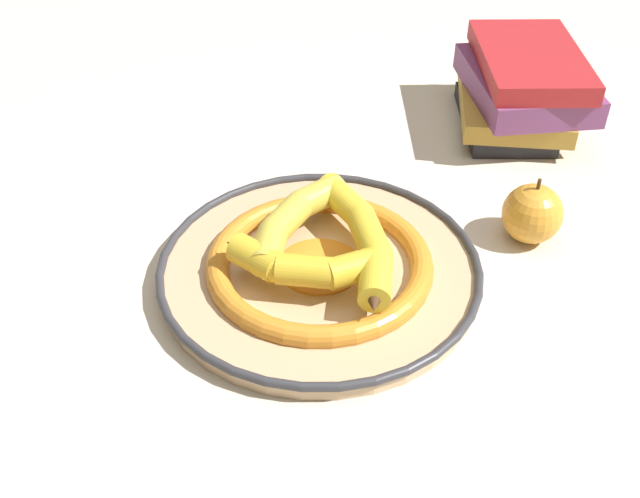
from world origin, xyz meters
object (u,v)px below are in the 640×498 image
(decorative_bowl, at_px, (320,265))
(banana_c, at_px, (302,265))
(apple, at_px, (532,214))
(banana_a, at_px, (363,238))
(book_stack, at_px, (520,87))
(banana_b, at_px, (293,218))

(decorative_bowl, xyz_separation_m, banana_c, (0.04, 0.02, 0.03))
(banana_c, distance_m, apple, 0.27)
(banana_a, bearing_deg, book_stack, -47.71)
(decorative_bowl, bearing_deg, banana_b, -91.87)
(banana_b, bearing_deg, book_stack, 162.57)
(book_stack, xyz_separation_m, apple, (0.19, 0.17, -0.02))
(decorative_bowl, distance_m, banana_c, 0.05)
(banana_c, bearing_deg, banana_b, 105.65)
(banana_a, bearing_deg, decorative_bowl, 82.09)
(banana_a, relative_size, book_stack, 0.77)
(decorative_bowl, xyz_separation_m, banana_b, (-0.00, -0.05, 0.03))
(decorative_bowl, distance_m, banana_a, 0.06)
(decorative_bowl, height_order, banana_b, banana_b)
(banana_a, relative_size, banana_b, 1.17)
(banana_a, height_order, banana_b, same)
(banana_a, relative_size, apple, 2.53)
(banana_a, distance_m, book_stack, 0.39)
(banana_b, xyz_separation_m, banana_c, (0.04, 0.07, -0.00))
(banana_b, distance_m, apple, 0.26)
(banana_a, distance_m, banana_b, 0.08)
(banana_a, relative_size, banana_c, 1.44)
(book_stack, height_order, apple, book_stack)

